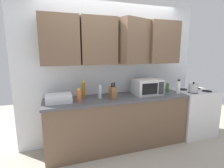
{
  "coord_description": "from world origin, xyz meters",
  "views": [
    {
      "loc": [
        -0.99,
        -2.93,
        1.65
      ],
      "look_at": [
        -0.1,
        -0.25,
        1.12
      ],
      "focal_mm": 27.29,
      "sensor_mm": 36.0,
      "label": 1
    }
  ],
  "objects_px": {
    "knife_block": "(113,93)",
    "kettle": "(193,88)",
    "dish_rack": "(59,98)",
    "bottle_green_oil": "(168,87)",
    "bottle_white_jar": "(178,87)",
    "bottle_spice_jar": "(79,96)",
    "bottle_clear_tall": "(100,92)",
    "bottle_amber_vinegar": "(83,90)",
    "stove_range": "(192,112)",
    "microwave": "(147,87)"
  },
  "relations": [
    {
      "from": "bottle_spice_jar",
      "to": "bottle_clear_tall",
      "type": "height_order",
      "value": "bottle_clear_tall"
    },
    {
      "from": "bottle_amber_vinegar",
      "to": "bottle_spice_jar",
      "type": "xyz_separation_m",
      "value": [
        -0.11,
        -0.24,
        -0.04
      ]
    },
    {
      "from": "stove_range",
      "to": "dish_rack",
      "type": "relative_size",
      "value": 2.4
    },
    {
      "from": "kettle",
      "to": "microwave",
      "type": "xyz_separation_m",
      "value": [
        -0.88,
        0.17,
        0.05
      ]
    },
    {
      "from": "bottle_white_jar",
      "to": "bottle_spice_jar",
      "type": "relative_size",
      "value": 1.26
    },
    {
      "from": "bottle_white_jar",
      "to": "bottle_clear_tall",
      "type": "bearing_deg",
      "value": 173.94
    },
    {
      "from": "bottle_green_oil",
      "to": "bottle_clear_tall",
      "type": "bearing_deg",
      "value": -179.93
    },
    {
      "from": "kettle",
      "to": "bottle_white_jar",
      "type": "bearing_deg",
      "value": 174.07
    },
    {
      "from": "kettle",
      "to": "bottle_white_jar",
      "type": "height_order",
      "value": "bottle_white_jar"
    },
    {
      "from": "kettle",
      "to": "bottle_amber_vinegar",
      "type": "relative_size",
      "value": 0.69
    },
    {
      "from": "dish_rack",
      "to": "knife_block",
      "type": "height_order",
      "value": "knife_block"
    },
    {
      "from": "stove_range",
      "to": "bottle_white_jar",
      "type": "xyz_separation_m",
      "value": [
        -0.48,
        -0.11,
        0.57
      ]
    },
    {
      "from": "stove_range",
      "to": "bottle_amber_vinegar",
      "type": "relative_size",
      "value": 3.25
    },
    {
      "from": "bottle_amber_vinegar",
      "to": "bottle_green_oil",
      "type": "distance_m",
      "value": 1.58
    },
    {
      "from": "bottle_white_jar",
      "to": "kettle",
      "type": "bearing_deg",
      "value": -5.93
    },
    {
      "from": "stove_range",
      "to": "bottle_amber_vinegar",
      "type": "bearing_deg",
      "value": 175.51
    },
    {
      "from": "stove_range",
      "to": "knife_block",
      "type": "bearing_deg",
      "value": -177.74
    },
    {
      "from": "stove_range",
      "to": "bottle_amber_vinegar",
      "type": "xyz_separation_m",
      "value": [
        -2.17,
        0.17,
        0.58
      ]
    },
    {
      "from": "bottle_clear_tall",
      "to": "stove_range",
      "type": "bearing_deg",
      "value": -1.35
    },
    {
      "from": "stove_range",
      "to": "dish_rack",
      "type": "height_order",
      "value": "dish_rack"
    },
    {
      "from": "stove_range",
      "to": "bottle_green_oil",
      "type": "xyz_separation_m",
      "value": [
        -0.6,
        0.05,
        0.54
      ]
    },
    {
      "from": "stove_range",
      "to": "kettle",
      "type": "height_order",
      "value": "kettle"
    },
    {
      "from": "kettle",
      "to": "bottle_spice_jar",
      "type": "bearing_deg",
      "value": 178.16
    },
    {
      "from": "kettle",
      "to": "dish_rack",
      "type": "distance_m",
      "value": 2.41
    },
    {
      "from": "bottle_amber_vinegar",
      "to": "knife_block",
      "type": "bearing_deg",
      "value": -28.64
    },
    {
      "from": "kettle",
      "to": "bottle_green_oil",
      "type": "distance_m",
      "value": 0.47
    },
    {
      "from": "kettle",
      "to": "knife_block",
      "type": "relative_size",
      "value": 0.71
    },
    {
      "from": "bottle_amber_vinegar",
      "to": "bottle_spice_jar",
      "type": "bearing_deg",
      "value": -114.37
    },
    {
      "from": "dish_rack",
      "to": "bottle_clear_tall",
      "type": "xyz_separation_m",
      "value": [
        0.66,
        0.03,
        0.05
      ]
    },
    {
      "from": "dish_rack",
      "to": "bottle_amber_vinegar",
      "type": "bearing_deg",
      "value": 20.55
    },
    {
      "from": "microwave",
      "to": "bottle_spice_jar",
      "type": "relative_size",
      "value": 2.3
    },
    {
      "from": "bottle_green_oil",
      "to": "bottle_spice_jar",
      "type": "relative_size",
      "value": 0.96
    },
    {
      "from": "kettle",
      "to": "bottle_green_oil",
      "type": "height_order",
      "value": "kettle"
    },
    {
      "from": "kettle",
      "to": "bottle_green_oil",
      "type": "bearing_deg",
      "value": 156.51
    },
    {
      "from": "bottle_green_oil",
      "to": "bottle_clear_tall",
      "type": "distance_m",
      "value": 1.32
    },
    {
      "from": "knife_block",
      "to": "bottle_white_jar",
      "type": "relative_size",
      "value": 1.05
    },
    {
      "from": "stove_range",
      "to": "microwave",
      "type": "bearing_deg",
      "value": 178.58
    },
    {
      "from": "knife_block",
      "to": "kettle",
      "type": "bearing_deg",
      "value": -2.61
    },
    {
      "from": "knife_block",
      "to": "dish_rack",
      "type": "bearing_deg",
      "value": 173.98
    },
    {
      "from": "bottle_green_oil",
      "to": "knife_block",
      "type": "bearing_deg",
      "value": -174.2
    },
    {
      "from": "knife_block",
      "to": "bottle_white_jar",
      "type": "height_order",
      "value": "knife_block"
    },
    {
      "from": "bottle_clear_tall",
      "to": "bottle_amber_vinegar",
      "type": "bearing_deg",
      "value": 153.64
    },
    {
      "from": "stove_range",
      "to": "bottle_clear_tall",
      "type": "bearing_deg",
      "value": 178.65
    },
    {
      "from": "stove_range",
      "to": "bottle_amber_vinegar",
      "type": "distance_m",
      "value": 2.26
    },
    {
      "from": "kettle",
      "to": "bottle_white_jar",
      "type": "distance_m",
      "value": 0.32
    },
    {
      "from": "bottle_spice_jar",
      "to": "bottle_clear_tall",
      "type": "bearing_deg",
      "value": 17.89
    },
    {
      "from": "knife_block",
      "to": "bottle_spice_jar",
      "type": "distance_m",
      "value": 0.55
    },
    {
      "from": "stove_range",
      "to": "bottle_spice_jar",
      "type": "distance_m",
      "value": 2.35
    },
    {
      "from": "bottle_white_jar",
      "to": "bottle_spice_jar",
      "type": "xyz_separation_m",
      "value": [
        -1.8,
        0.04,
        -0.03
      ]
    },
    {
      "from": "stove_range",
      "to": "kettle",
      "type": "bearing_deg",
      "value": -140.53
    }
  ]
}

